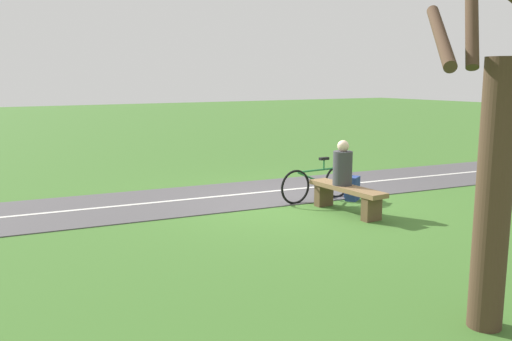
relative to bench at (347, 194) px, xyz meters
The scene contains 8 objects.
ground_plane 1.21m from the bench, 20.59° to the left, with size 80.00×80.00×0.00m, color #3D6B28.
paved_path 5.12m from the bench, 59.68° to the left, with size 2.48×36.00×0.02m, color #4C494C.
path_centre_line 5.12m from the bench, 59.68° to the left, with size 0.10×32.00×0.00m, color silver.
bench is the anchor object (origin of this frame).
person_seated 0.51m from the bench, ahead, with size 0.35×0.35×0.79m.
bicycle 1.02m from the bench, ahead, with size 0.10×1.70×0.84m.
backpack 1.03m from the bench, 46.24° to the right, with size 0.34×0.37×0.47m.
tree_far_left 4.69m from the bench, 156.85° to the left, with size 1.68×1.57×3.44m.
Camera 1 is at (-8.28, 5.68, 2.35)m, focal length 38.06 mm.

